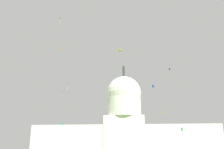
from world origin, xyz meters
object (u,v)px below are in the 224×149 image
at_px(kite_magenta_mid, 67,85).
at_px(kite_gold_high, 61,19).
at_px(kite_yellow_mid, 120,53).
at_px(kite_white_mid, 123,84).
at_px(capitol_building, 124,125).
at_px(kite_lime_mid, 163,113).
at_px(kite_black_high, 169,69).
at_px(kite_cyan_high, 138,74).
at_px(kite_green_low, 182,129).
at_px(kite_violet_high, 101,66).
at_px(kite_orange_high, 61,48).
at_px(event_tent, 144,147).
at_px(kite_pink_mid, 63,92).
at_px(kite_blue_mid, 153,86).
at_px(kite_turquoise_low, 63,123).

distance_m(kite_magenta_mid, kite_gold_high, 33.92).
bearing_deg(kite_yellow_mid, kite_white_mid, -109.54).
xyz_separation_m(capitol_building, kite_lime_mid, (20.57, -75.09, -1.39)).
relative_size(kite_black_high, kite_gold_high, 1.20).
height_order(kite_magenta_mid, kite_gold_high, kite_gold_high).
bearing_deg(kite_lime_mid, kite_cyan_high, -159.57).
bearing_deg(capitol_building, kite_green_low, -71.53).
bearing_deg(kite_cyan_high, kite_yellow_mid, -162.96).
bearing_deg(kite_cyan_high, kite_gold_high, 164.72).
distance_m(kite_gold_high, kite_yellow_mid, 56.46).
bearing_deg(kite_green_low, kite_white_mid, 70.40).
bearing_deg(kite_black_high, kite_magenta_mid, 165.86).
distance_m(kite_lime_mid, kite_magenta_mid, 49.44).
distance_m(kite_lime_mid, kite_violet_high, 62.66).
xyz_separation_m(kite_orange_high, kite_yellow_mid, (23.68, -26.80, -13.69)).
bearing_deg(event_tent, kite_black_high, 73.68).
height_order(event_tent, kite_cyan_high, kite_cyan_high).
height_order(kite_violet_high, kite_yellow_mid, kite_violet_high).
xyz_separation_m(kite_green_low, kite_magenta_mid, (-53.94, 9.14, 23.11)).
height_order(kite_white_mid, kite_cyan_high, kite_cyan_high).
distance_m(kite_white_mid, kite_magenta_mid, 28.99).
height_order(kite_lime_mid, kite_white_mid, kite_white_mid).
bearing_deg(kite_orange_high, kite_yellow_mid, 85.49).
height_order(kite_lime_mid, kite_black_high, kite_black_high).
xyz_separation_m(kite_green_low, kite_black_high, (4.95, 51.24, 43.92)).
xyz_separation_m(kite_pink_mid, kite_blue_mid, (47.35, -28.82, -4.73)).
xyz_separation_m(kite_lime_mid, kite_gold_high, (-44.86, -21.64, 39.12)).
bearing_deg(kite_gold_high, kite_turquoise_low, 12.87).
height_order(kite_lime_mid, kite_orange_high, kite_orange_high).
height_order(kite_green_low, kite_lime_mid, kite_lime_mid).
xyz_separation_m(kite_green_low, kite_yellow_mid, (-23.74, -51.53, 14.99)).
height_order(kite_cyan_high, kite_yellow_mid, kite_cyan_high).
bearing_deg(capitol_building, kite_blue_mid, -80.34).
height_order(kite_magenta_mid, kite_blue_mid, kite_magenta_mid).
relative_size(kite_green_low, kite_lime_mid, 1.25).
distance_m(kite_white_mid, kite_gold_high, 42.16).
height_order(kite_lime_mid, kite_gold_high, kite_gold_high).
bearing_deg(kite_blue_mid, kite_orange_high, -178.71).
height_order(kite_green_low, kite_turquoise_low, kite_turquoise_low).
xyz_separation_m(capitol_building, kite_magenta_mid, (-26.50, -73.00, 13.60)).
xyz_separation_m(capitol_building, kite_blue_mid, (15.47, -90.91, 7.58)).
height_order(kite_violet_high, kite_blue_mid, kite_violet_high).
xyz_separation_m(kite_green_low, kite_white_mid, (-25.07, 6.61, 22.39)).
relative_size(event_tent, kite_turquoise_low, 5.87).
relative_size(kite_violet_high, kite_yellow_mid, 0.97).
height_order(kite_gold_high, kite_blue_mid, kite_gold_high).
relative_size(kite_turquoise_low, kite_yellow_mid, 0.90).
xyz_separation_m(event_tent, kite_magenta_mid, (-36.41, 37.21, 30.61)).
height_order(capitol_building, kite_gold_high, capitol_building).
bearing_deg(kite_orange_high, kite_magenta_mid, -125.07).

